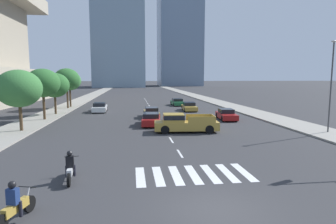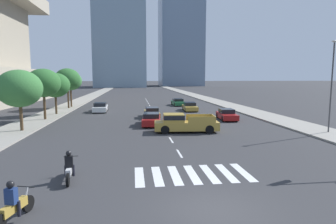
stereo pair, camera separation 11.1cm
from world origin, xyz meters
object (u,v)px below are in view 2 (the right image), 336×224
object	(u,v)px
street_tree_nearest	(19,89)
street_tree_fifth	(70,81)
pickup_truck	(183,123)
street_tree_second	(43,83)
street_lamp_east	(332,80)
street_tree_fourth	(67,79)
sedan_gold_2	(152,113)
motorcycle_lead	(69,168)
motorcycle_trailing	(14,205)
sedan_green_0	(178,102)
sedan_red_3	(151,119)
street_tree_third	(55,85)
sedan_red_5	(227,115)
sedan_gold_1	(190,107)
sedan_white_4	(100,108)

from	to	relation	value
street_tree_nearest	street_tree_fifth	size ratio (longest dim) A/B	0.95
pickup_truck	street_tree_second	world-z (taller)	street_tree_second
street_lamp_east	street_tree_fourth	xyz separation A→B (m)	(-27.16, 23.22, -0.03)
sedan_gold_2	street_tree_fifth	bearing A→B (deg)	42.77
motorcycle_lead	motorcycle_trailing	distance (m)	3.96
sedan_green_0	street_tree_fifth	distance (m)	18.51
sedan_green_0	sedan_gold_2	size ratio (longest dim) A/B	1.01
sedan_red_3	street_tree_third	world-z (taller)	street_tree_third
motorcycle_lead	motorcycle_trailing	size ratio (longest dim) A/B	1.08
street_tree_nearest	sedan_green_0	bearing A→B (deg)	51.29
sedan_red_5	street_tree_second	distance (m)	21.43
sedan_green_0	street_tree_nearest	bearing A→B (deg)	-39.76
sedan_gold_2	sedan_red_3	bearing A→B (deg)	174.98
motorcycle_trailing	sedan_red_3	distance (m)	20.18
pickup_truck	street_lamp_east	bearing A→B (deg)	174.41
street_tree_fourth	street_tree_fifth	distance (m)	2.04
pickup_truck	motorcycle_lead	bearing A→B (deg)	60.87
sedan_green_0	sedan_red_5	world-z (taller)	sedan_red_5
sedan_red_5	street_tree_fifth	bearing A→B (deg)	-121.96
street_tree_nearest	street_tree_fourth	size ratio (longest dim) A/B	0.88
sedan_gold_1	street_lamp_east	size ratio (longest dim) A/B	0.62
street_tree_third	street_tree_fifth	distance (m)	9.28
motorcycle_lead	sedan_red_3	xyz separation A→B (m)	(4.97, 15.44, 0.01)
sedan_red_3	street_lamp_east	world-z (taller)	street_lamp_east
pickup_truck	sedan_green_0	xyz separation A→B (m)	(3.49, 24.40, -0.25)
motorcycle_trailing	sedan_red_3	world-z (taller)	motorcycle_trailing
sedan_red_5	street_tree_fifth	distance (m)	26.71
sedan_green_0	street_lamp_east	distance (m)	28.54
sedan_red_5	street_tree_third	xyz separation A→B (m)	(-21.02, 6.77, 3.35)
street_tree_fourth	pickup_truck	bearing A→B (deg)	-55.11
sedan_white_4	sedan_green_0	bearing A→B (deg)	-59.74
sedan_green_0	street_tree_second	size ratio (longest dim) A/B	0.79
motorcycle_lead	sedan_red_5	bearing A→B (deg)	-43.53
sedan_red_5	sedan_red_3	bearing A→B (deg)	-68.27
motorcycle_lead	street_tree_third	world-z (taller)	street_tree_third
street_tree_second	street_tree_nearest	bearing A→B (deg)	-90.00
street_tree_fifth	sedan_gold_2	bearing A→B (deg)	-46.48
motorcycle_trailing	street_tree_fifth	world-z (taller)	street_tree_fifth
sedan_white_4	street_tree_third	size ratio (longest dim) A/B	0.90
sedan_green_0	street_lamp_east	bearing A→B (deg)	17.76
sedan_red_5	sedan_white_4	bearing A→B (deg)	-116.43
sedan_white_4	street_tree_second	bearing A→B (deg)	143.91
sedan_gold_1	sedan_gold_2	xyz separation A→B (m)	(-6.15, -6.52, 0.01)
street_lamp_east	street_tree_fourth	size ratio (longest dim) A/B	1.28
sedan_green_0	street_tree_second	bearing A→B (deg)	-50.19
sedan_gold_1	street_tree_fourth	world-z (taller)	street_tree_fourth
sedan_gold_1	street_tree_third	world-z (taller)	street_tree_third
sedan_white_4	street_tree_third	distance (m)	6.97
sedan_green_0	street_tree_second	world-z (taller)	street_tree_second
street_tree_fourth	sedan_gold_1	bearing A→B (deg)	-13.65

